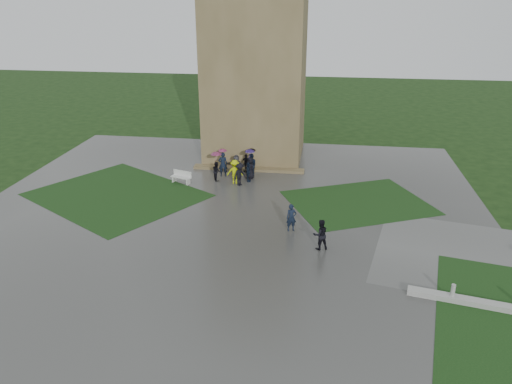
# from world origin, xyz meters

# --- Properties ---
(ground) EXTENTS (120.00, 120.00, 0.00)m
(ground) POSITION_xyz_m (0.00, 0.00, 0.00)
(ground) COLOR black
(plaza) EXTENTS (34.00, 34.00, 0.02)m
(plaza) POSITION_xyz_m (0.00, 2.00, 0.01)
(plaza) COLOR #383835
(plaza) RESTS_ON ground
(lawn_inset_left) EXTENTS (14.10, 13.46, 0.01)m
(lawn_inset_left) POSITION_xyz_m (-8.50, 4.00, 0.03)
(lawn_inset_left) COLOR black
(lawn_inset_left) RESTS_ON plaza
(lawn_inset_right) EXTENTS (11.12, 10.15, 0.01)m
(lawn_inset_right) POSITION_xyz_m (8.50, 5.00, 0.03)
(lawn_inset_right) COLOR black
(lawn_inset_right) RESTS_ON plaza
(tower) EXTENTS (8.00, 8.00, 18.00)m
(tower) POSITION_xyz_m (0.00, 15.00, 9.00)
(tower) COLOR brown
(tower) RESTS_ON ground
(tower_plinth) EXTENTS (9.00, 0.80, 0.22)m
(tower_plinth) POSITION_xyz_m (0.00, 10.60, 0.13)
(tower_plinth) COLOR brown
(tower_plinth) RESTS_ON plaza
(bench) EXTENTS (1.69, 1.00, 0.93)m
(bench) POSITION_xyz_m (-4.58, 7.02, 0.50)
(bench) COLOR silver
(bench) RESTS_ON plaza
(visitor_cluster) EXTENTS (3.38, 4.12, 2.39)m
(visitor_cluster) POSITION_xyz_m (-0.47, 8.49, 1.03)
(visitor_cluster) COLOR black
(visitor_cluster) RESTS_ON plaza
(pedestrian_mid) EXTENTS (0.71, 0.57, 1.69)m
(pedestrian_mid) POSITION_xyz_m (4.25, 0.07, 0.87)
(pedestrian_mid) COLOR black
(pedestrian_mid) RESTS_ON plaza
(pedestrian_near) EXTENTS (0.99, 0.78, 1.78)m
(pedestrian_near) POSITION_xyz_m (6.03, -2.03, 0.91)
(pedestrian_near) COLOR black
(pedestrian_near) RESTS_ON plaza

